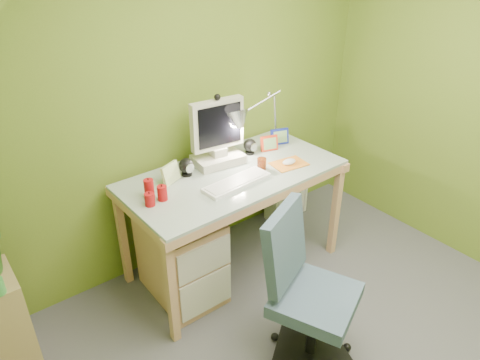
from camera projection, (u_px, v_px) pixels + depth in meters
wall_back at (187, 102)px, 3.03m from camera, size 3.20×0.01×2.40m
slope_ceiling at (166, 101)px, 1.07m from camera, size 1.10×3.20×1.10m
desk at (234, 221)px, 3.17m from camera, size 1.52×0.79×0.80m
monitor at (217, 126)px, 2.96m from camera, size 0.43×0.28×0.56m
speaker_left at (186, 167)px, 2.91m from camera, size 0.11×0.11×0.12m
speaker_right at (250, 147)px, 3.20m from camera, size 0.11×0.11×0.11m
keyboard at (237, 182)px, 2.83m from camera, size 0.48×0.19×0.02m
mousepad at (289, 164)px, 3.08m from camera, size 0.26×0.20×0.01m
mouse at (289, 162)px, 3.07m from camera, size 0.12×0.09×0.04m
amber_tumbler at (262, 164)px, 3.00m from camera, size 0.07×0.07×0.08m
candle_cluster at (152, 191)px, 2.63m from camera, size 0.18×0.16×0.12m
photo_frame_red at (269, 143)px, 3.26m from camera, size 0.13×0.05×0.11m
photo_frame_blue at (280, 136)px, 3.36m from camera, size 0.14×0.06×0.12m
photo_frame_green at (171, 173)px, 2.83m from camera, size 0.15×0.08×0.13m
desk_lamp at (268, 107)px, 3.19m from camera, size 0.60×0.27×0.64m
side_ledge at (4, 321)px, 2.47m from camera, size 0.23×0.35×0.62m
task_chair at (316, 298)px, 2.43m from camera, size 0.66×0.66×0.91m
radiator at (286, 196)px, 3.89m from camera, size 0.38×0.16×0.38m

